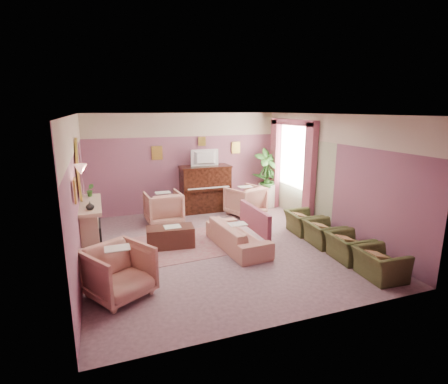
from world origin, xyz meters
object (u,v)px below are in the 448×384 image
object	(u,v)px
piano	(205,189)
olive_chair_b	(349,243)
floral_armchair_right	(245,199)
sofa	(237,231)
side_table	(267,195)
floral_armchair_front	(119,270)
olive_chair_a	(380,260)
floral_armchair_left	(163,206)
olive_chair_d	(303,219)
television	(205,157)
coffee_table	(170,237)
olive_chair_c	(324,230)

from	to	relation	value
piano	olive_chair_b	xyz separation A→B (m)	(1.65, -4.22, -0.30)
piano	floral_armchair_right	world-z (taller)	piano
sofa	side_table	size ratio (longest dim) A/B	2.65
floral_armchair_front	olive_chair_b	distance (m)	4.34
olive_chair_a	floral_armchair_front	bearing A→B (deg)	168.13
floral_armchair_left	olive_chair_d	world-z (taller)	floral_armchair_left
piano	olive_chair_a	world-z (taller)	piano
piano	side_table	size ratio (longest dim) A/B	2.00
television	sofa	xyz separation A→B (m)	(-0.18, -2.85, -1.22)
floral_armchair_front	olive_chair_d	xyz separation A→B (m)	(4.33, 1.55, -0.11)
television	floral_armchair_left	world-z (taller)	television
floral_armchair_right	side_table	world-z (taller)	floral_armchair_right
coffee_table	floral_armchair_front	xyz separation A→B (m)	(-1.16, -1.75, 0.23)
floral_armchair_front	olive_chair_c	size ratio (longest dim) A/B	1.15
coffee_table	floral_armchair_front	bearing A→B (deg)	-123.54
sofa	television	bearing A→B (deg)	86.46
coffee_table	olive_chair_c	bearing A→B (deg)	-17.91
floral_armchair_right	olive_chair_d	size ratio (longest dim) A/B	1.15
television	coffee_table	xyz separation A→B (m)	(-1.52, -2.32, -1.38)
coffee_table	olive_chair_a	world-z (taller)	olive_chair_a
olive_chair_a	olive_chair_c	world-z (taller)	same
olive_chair_d	olive_chair_b	bearing A→B (deg)	-90.00
television	olive_chair_a	bearing A→B (deg)	-71.66
olive_chair_a	olive_chair_c	bearing A→B (deg)	90.00
floral_armchair_left	floral_armchair_front	world-z (taller)	same
piano	olive_chair_a	size ratio (longest dim) A/B	1.75
piano	floral_armchair_right	xyz separation A→B (m)	(0.92, -0.79, -0.19)
television	olive_chair_b	bearing A→B (deg)	-68.36
television	olive_chair_d	size ratio (longest dim) A/B	1.00
olive_chair_b	floral_armchair_front	bearing A→B (deg)	178.80
olive_chair_a	olive_chair_b	bearing A→B (deg)	90.00
side_table	floral_armchair_front	bearing A→B (deg)	-139.24
sofa	floral_armchair_right	world-z (taller)	floral_armchair_right
side_table	floral_armchair_left	bearing A→B (deg)	-171.01
television	floral_armchair_left	bearing A→B (deg)	-154.41
floral_armchair_left	olive_chair_b	world-z (taller)	floral_armchair_left
floral_armchair_left	side_table	bearing A→B (deg)	8.99
sofa	side_table	distance (m)	3.41
olive_chair_b	olive_chair_c	distance (m)	0.82
coffee_table	side_table	bearing A→B (deg)	32.69
olive_chair_b	olive_chair_d	xyz separation A→B (m)	(0.00, 1.64, 0.00)
floral_armchair_front	side_table	size ratio (longest dim) A/B	1.31
coffee_table	olive_chair_c	world-z (taller)	olive_chair_c
floral_armchair_right	olive_chair_d	bearing A→B (deg)	-67.61
olive_chair_a	television	bearing A→B (deg)	108.34
television	floral_armchair_front	xyz separation A→B (m)	(-2.68, -4.07, -1.14)
olive_chair_b	olive_chair_a	bearing A→B (deg)	-90.00
floral_armchair_left	floral_armchair_right	world-z (taller)	same
television	olive_chair_d	xyz separation A→B (m)	(1.65, -2.53, -1.25)
floral_armchair_front	olive_chair_d	size ratio (longest dim) A/B	1.15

